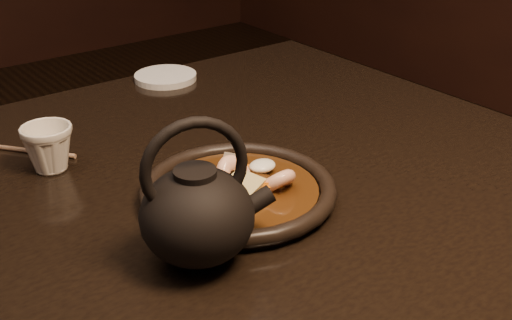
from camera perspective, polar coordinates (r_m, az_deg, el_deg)
table at (r=0.88m, az=-18.74°, el=-10.50°), size 1.60×0.90×0.75m
plate at (r=0.86m, az=-1.57°, el=-2.79°), size 0.26×0.26×0.03m
stirfry at (r=0.85m, az=-1.49°, el=-2.41°), size 0.14×0.13×0.06m
soy_dish at (r=0.83m, az=-4.23°, el=-4.27°), size 0.09×0.09×0.01m
saucer_right at (r=1.31m, az=-8.05°, el=7.32°), size 0.12×0.12×0.01m
tea_cup at (r=0.97m, az=-17.97°, el=1.13°), size 0.07×0.07×0.07m
chopsticks at (r=1.08m, az=-21.80°, el=1.07°), size 0.17×0.21×0.01m
teapot at (r=0.71m, az=-5.22°, el=-4.55°), size 0.16×0.13×0.17m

